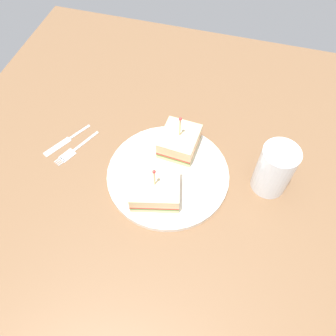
{
  "coord_description": "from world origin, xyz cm",
  "views": [
    {
      "loc": [
        38.65,
        10.86,
        63.82
      ],
      "look_at": [
        0.0,
        0.0,
        3.16
      ],
      "focal_mm": 36.17,
      "sensor_mm": 36.0,
      "label": 1
    }
  ],
  "objects_px": {
    "plate": "(168,174)",
    "sandwich_half_front": "(179,141)",
    "drink_glass": "(274,171)",
    "knife": "(65,141)",
    "sandwich_half_back": "(155,189)",
    "fork": "(73,151)"
  },
  "relations": [
    {
      "from": "plate",
      "to": "sandwich_half_back",
      "type": "relative_size",
      "value": 2.28
    },
    {
      "from": "drink_glass",
      "to": "knife",
      "type": "bearing_deg",
      "value": -88.47
    },
    {
      "from": "sandwich_half_front",
      "to": "sandwich_half_back",
      "type": "xyz_separation_m",
      "value": [
        0.13,
        -0.02,
        -0.0
      ]
    },
    {
      "from": "sandwich_half_front",
      "to": "sandwich_half_back",
      "type": "bearing_deg",
      "value": -7.17
    },
    {
      "from": "sandwich_half_front",
      "to": "plate",
      "type": "bearing_deg",
      "value": -4.57
    },
    {
      "from": "sandwich_half_front",
      "to": "drink_glass",
      "type": "xyz_separation_m",
      "value": [
        0.04,
        0.21,
        0.02
      ]
    },
    {
      "from": "plate",
      "to": "sandwich_half_back",
      "type": "height_order",
      "value": "sandwich_half_back"
    },
    {
      "from": "sandwich_half_back",
      "to": "knife",
      "type": "distance_m",
      "value": 0.27
    },
    {
      "from": "drink_glass",
      "to": "knife",
      "type": "relative_size",
      "value": 1.01
    },
    {
      "from": "sandwich_half_front",
      "to": "sandwich_half_back",
      "type": "distance_m",
      "value": 0.13
    },
    {
      "from": "sandwich_half_back",
      "to": "sandwich_half_front",
      "type": "bearing_deg",
      "value": 172.83
    },
    {
      "from": "plate",
      "to": "sandwich_half_front",
      "type": "relative_size",
      "value": 2.62
    },
    {
      "from": "plate",
      "to": "sandwich_half_back",
      "type": "bearing_deg",
      "value": -10.37
    },
    {
      "from": "plate",
      "to": "drink_glass",
      "type": "height_order",
      "value": "drink_glass"
    },
    {
      "from": "plate",
      "to": "sandwich_half_back",
      "type": "xyz_separation_m",
      "value": [
        0.06,
        -0.01,
        0.03
      ]
    },
    {
      "from": "plate",
      "to": "knife",
      "type": "height_order",
      "value": "plate"
    },
    {
      "from": "plate",
      "to": "knife",
      "type": "xyz_separation_m",
      "value": [
        -0.03,
        -0.26,
        -0.0
      ]
    },
    {
      "from": "sandwich_half_front",
      "to": "fork",
      "type": "distance_m",
      "value": 0.25
    },
    {
      "from": "drink_glass",
      "to": "knife",
      "type": "height_order",
      "value": "drink_glass"
    },
    {
      "from": "knife",
      "to": "sandwich_half_back",
      "type": "bearing_deg",
      "value": 71.42
    },
    {
      "from": "sandwich_half_back",
      "to": "fork",
      "type": "relative_size",
      "value": 1.0
    },
    {
      "from": "drink_glass",
      "to": "knife",
      "type": "xyz_separation_m",
      "value": [
        0.01,
        -0.48,
        -0.05
      ]
    }
  ]
}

